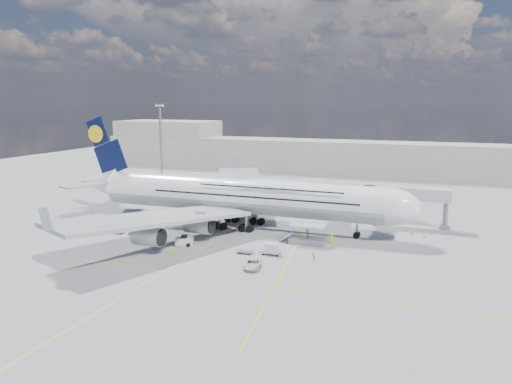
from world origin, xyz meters
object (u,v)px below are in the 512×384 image
(jet_bridge, at_px, (390,196))
(crew_tug, at_px, (171,251))
(cargo_loader, at_px, (307,237))
(airliner, at_px, (240,195))
(service_van, at_px, (252,264))
(cone_nose, at_px, (424,237))
(cone_wing_left_outer, at_px, (205,202))
(catering_truck_outer, at_px, (255,191))
(cone_wing_right_inner, at_px, (158,226))
(crew_van, at_px, (331,238))
(cone_wing_right_outer, at_px, (132,239))
(cone_tail, at_px, (92,214))
(dolly_back, at_px, (121,222))
(dolly_nose_near, at_px, (271,249))
(catering_truck_inner, at_px, (249,205))
(crew_nose, at_px, (412,232))
(dolly_row_c, at_px, (158,226))
(dolly_nose_far, at_px, (245,252))
(dolly_row_a, at_px, (117,229))
(baggage_tug, at_px, (184,241))
(cone_wing_left_inner, at_px, (210,205))
(crew_loader, at_px, (314,257))
(crew_wing, at_px, (131,227))
(dolly_row_b, at_px, (147,235))

(jet_bridge, xyz_separation_m, crew_tug, (-32.97, -33.57, -6.00))
(cargo_loader, bearing_deg, jet_bridge, 54.25)
(airliner, xyz_separation_m, service_van, (12.08, -23.70, -6.16))
(cone_nose, relative_size, cone_wing_left_outer, 1.25)
(catering_truck_outer, relative_size, cone_wing_right_inner, 10.19)
(cone_nose, bearing_deg, airliner, -172.64)
(crew_van, relative_size, cone_wing_right_outer, 3.06)
(cone_wing_right_inner, relative_size, cone_tail, 1.12)
(airliner, relative_size, cone_nose, 125.61)
(dolly_back, xyz_separation_m, service_van, (37.32, -16.96, 0.34))
(cone_wing_left_outer, bearing_deg, cone_wing_right_outer, -85.42)
(cargo_loader, relative_size, dolly_nose_near, 2.54)
(catering_truck_inner, bearing_deg, crew_van, -60.48)
(crew_van, height_order, cone_tail, crew_van)
(crew_nose, xyz_separation_m, cone_nose, (2.39, -0.35, -0.52))
(dolly_row_c, distance_m, dolly_nose_far, 24.41)
(service_van, distance_m, crew_tug, 15.54)
(airliner, xyz_separation_m, catering_truck_inner, (-3.43, 13.96, -5.05))
(cone_wing_right_inner, bearing_deg, dolly_row_a, -128.62)
(baggage_tug, relative_size, cone_wing_left_outer, 6.88)
(cone_wing_left_inner, bearing_deg, service_van, -55.88)
(catering_truck_outer, height_order, cone_wing_right_inner, catering_truck_outer)
(dolly_row_a, height_order, dolly_nose_near, dolly_nose_near)
(crew_nose, xyz_separation_m, cone_wing_right_outer, (-49.96, -22.23, -0.53))
(crew_loader, bearing_deg, cone_wing_left_outer, 163.96)
(cargo_loader, distance_m, crew_wing, 36.17)
(dolly_row_a, xyz_separation_m, baggage_tug, (16.93, -2.89, 0.00))
(baggage_tug, bearing_deg, dolly_nose_near, -18.07)
(crew_nose, relative_size, cone_tail, 2.96)
(dolly_row_a, xyz_separation_m, crew_nose, (55.95, 18.68, -0.04))
(service_van, distance_m, cone_tail, 53.52)
(crew_van, height_order, cone_wing_right_outer, crew_van)
(catering_truck_inner, xyz_separation_m, service_van, (15.51, -37.66, -1.11))
(jet_bridge, bearing_deg, service_van, -116.76)
(dolly_nose_near, bearing_deg, jet_bridge, 53.07)
(dolly_row_b, relative_size, cone_wing_right_outer, 4.73)
(dolly_nose_far, bearing_deg, cone_wing_right_inner, 159.18)
(dolly_nose_far, bearing_deg, cone_wing_right_outer, -177.38)
(cone_wing_left_outer, bearing_deg, dolly_nose_near, -49.37)
(dolly_nose_far, relative_size, crew_wing, 1.54)
(crew_wing, height_order, cone_wing_left_outer, crew_wing)
(crew_wing, distance_m, cone_wing_left_inner, 28.19)
(dolly_nose_far, bearing_deg, crew_tug, -151.26)
(dolly_row_a, height_order, dolly_back, dolly_row_a)
(catering_truck_inner, distance_m, crew_van, 30.76)
(service_van, bearing_deg, dolly_row_b, 148.52)
(dolly_back, bearing_deg, cone_tail, 161.81)
(catering_truck_outer, bearing_deg, crew_wing, -106.06)
(cone_wing_left_outer, distance_m, cone_wing_right_outer, 37.17)
(dolly_row_a, distance_m, service_van, 34.82)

